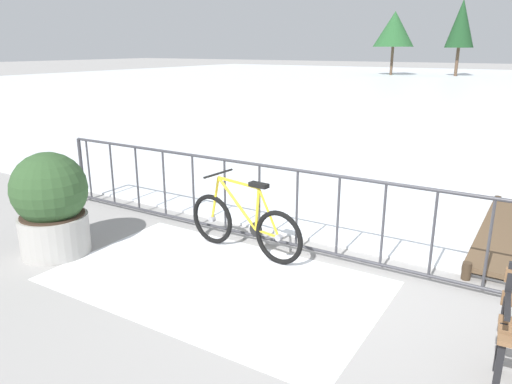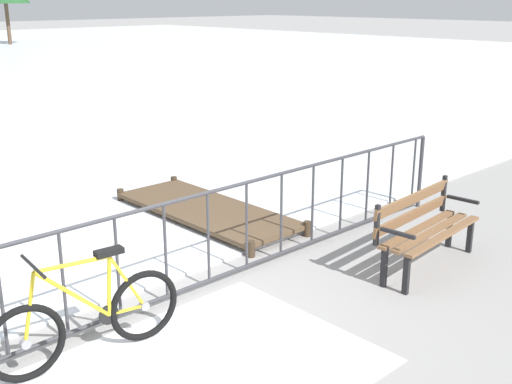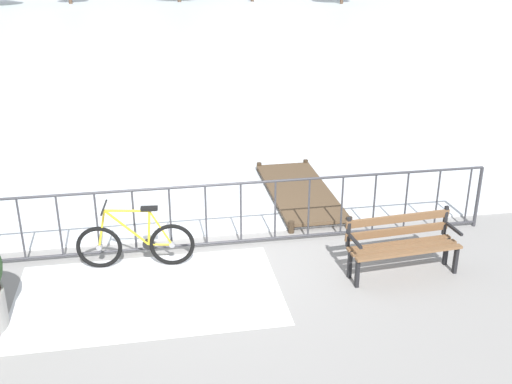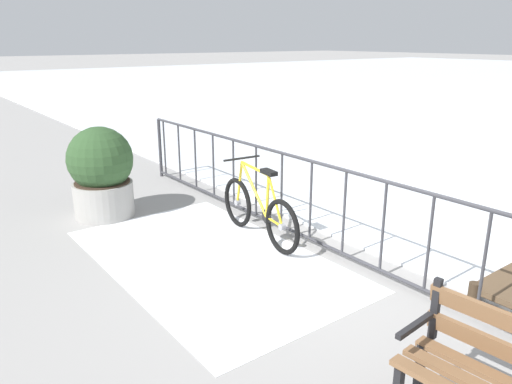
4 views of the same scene
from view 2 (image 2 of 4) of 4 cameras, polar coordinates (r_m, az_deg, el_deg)
The scene contains 5 objects.
ground_plane at distance 6.50m, azimuth -7.98°, elevation -9.93°, with size 160.00×160.00×0.00m, color gray.
railing_fence at distance 6.27m, azimuth -8.19°, elevation -5.37°, with size 9.06×0.06×1.07m.
bicycle_near_railing at distance 5.55m, azimuth -14.95°, elevation -11.07°, with size 1.71×0.52×0.97m.
park_bench at distance 7.33m, azimuth 14.95°, elevation -2.81°, with size 1.63×0.60×0.89m.
wooden_dock at distance 8.80m, azimuth -4.50°, elevation -1.60°, with size 1.10×2.99×0.20m.
Camera 2 is at (-3.28, -4.78, 2.94)m, focal length 44.16 mm.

